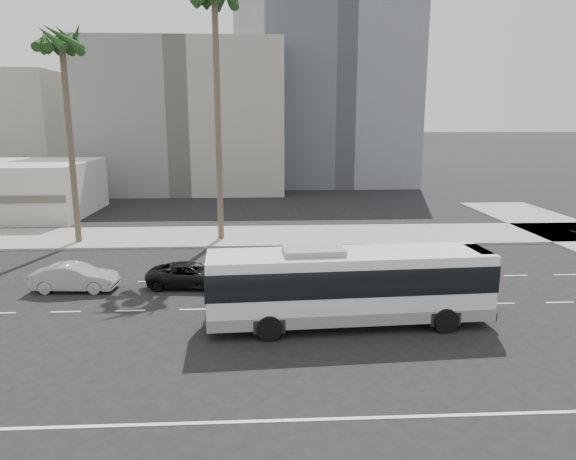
{
  "coord_description": "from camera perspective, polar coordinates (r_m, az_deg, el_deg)",
  "views": [
    {
      "loc": [
        -2.74,
        -23.44,
        8.89
      ],
      "look_at": [
        -1.28,
        4.0,
        2.98
      ],
      "focal_mm": 32.13,
      "sensor_mm": 36.0,
      "label": 1
    }
  ],
  "objects": [
    {
      "name": "ground",
      "position": [
        25.22,
        3.44,
        -8.53
      ],
      "size": [
        700.0,
        700.0,
        0.0
      ],
      "primitive_type": "plane",
      "color": "black",
      "rests_on": "ground"
    },
    {
      "name": "sidewalk_north",
      "position": [
        40.02,
        0.96,
        -0.59
      ],
      "size": [
        120.0,
        7.0,
        0.15
      ],
      "primitive_type": "cube",
      "color": "gray",
      "rests_on": "ground"
    },
    {
      "name": "midrise_beige_west",
      "position": [
        69.06,
        -10.99,
        12.01
      ],
      "size": [
        24.0,
        18.0,
        18.0
      ],
      "primitive_type": "cube",
      "color": "gray",
      "rests_on": "ground"
    },
    {
      "name": "midrise_gray_center",
      "position": [
        76.31,
        5.24,
        15.18
      ],
      "size": [
        20.0,
        20.0,
        26.0
      ],
      "primitive_type": "cube",
      "color": "#585C64",
      "rests_on": "ground"
    },
    {
      "name": "midrise_beige_far",
      "position": [
        81.47,
        -29.13,
        9.66
      ],
      "size": [
        18.0,
        16.0,
        15.0
      ],
      "primitive_type": "cube",
      "color": "gray",
      "rests_on": "ground"
    },
    {
      "name": "civic_tower",
      "position": [
        275.07,
        -3.02,
        18.37
      ],
      "size": [
        42.0,
        42.0,
        129.0
      ],
      "color": "#B5B2A9",
      "rests_on": "ground"
    },
    {
      "name": "highrise_right",
      "position": [
        259.21,
        7.97,
        17.81
      ],
      "size": [
        26.0,
        26.0,
        70.0
      ],
      "primitive_type": "cube",
      "color": "#5A5C63",
      "rests_on": "ground"
    },
    {
      "name": "highrise_far",
      "position": [
        293.38,
        11.79,
        16.02
      ],
      "size": [
        22.0,
        22.0,
        60.0
      ],
      "primitive_type": "cube",
      "color": "#5A5C63",
      "rests_on": "ground"
    },
    {
      "name": "city_bus",
      "position": [
        22.74,
        6.77,
        -5.95
      ],
      "size": [
        12.47,
        3.47,
        3.54
      ],
      "rotation": [
        0.0,
        0.0,
        0.06
      ],
      "color": "silver",
      "rests_on": "ground"
    },
    {
      "name": "car_a",
      "position": [
        28.48,
        -10.67,
        -4.9
      ],
      "size": [
        2.55,
        4.85,
        1.3
      ],
      "primitive_type": "imported",
      "rotation": [
        0.0,
        0.0,
        1.48
      ],
      "color": "black",
      "rests_on": "ground"
    },
    {
      "name": "car_b",
      "position": [
        29.55,
        -22.53,
        -4.86
      ],
      "size": [
        1.75,
        4.45,
        1.44
      ],
      "primitive_type": "imported",
      "rotation": [
        0.0,
        0.0,
        1.52
      ],
      "color": "#9D9FA3",
      "rests_on": "ground"
    },
    {
      "name": "palm_near",
      "position": [
        38.87,
        -8.13,
        23.81
      ],
      "size": [
        5.52,
        5.52,
        18.58
      ],
      "rotation": [
        0.0,
        0.0,
        -0.09
      ],
      "color": "brown",
      "rests_on": "ground"
    },
    {
      "name": "palm_mid",
      "position": [
        40.06,
        -23.74,
        18.08
      ],
      "size": [
        4.93,
        4.93,
        15.24
      ],
      "rotation": [
        0.0,
        0.0,
        -0.14
      ],
      "color": "brown",
      "rests_on": "ground"
    }
  ]
}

